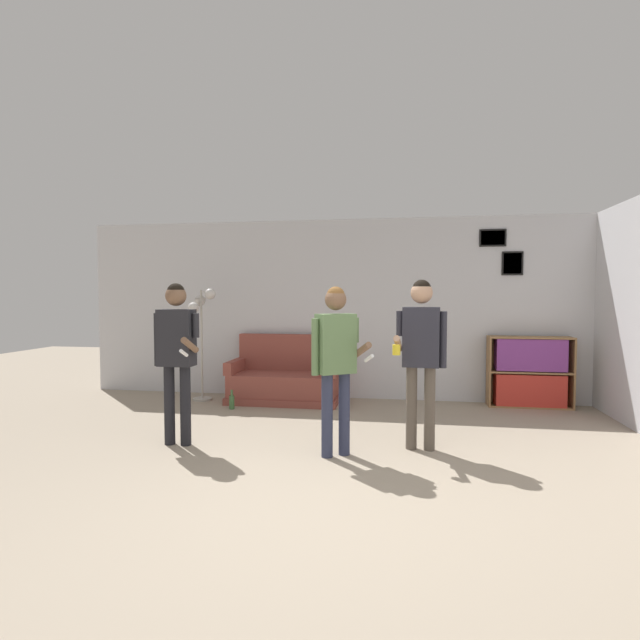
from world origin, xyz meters
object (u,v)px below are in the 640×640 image
(couch, at_px, (285,380))
(person_player_foreground_center, at_px, (336,353))
(bookshelf, at_px, (530,372))
(person_player_foreground_left, at_px, (176,346))
(person_watcher_holding_cup, at_px, (421,345))
(bottle_on_floor, at_px, (232,402))
(floor_lamp, at_px, (201,319))

(couch, distance_m, person_player_foreground_center, 2.69)
(bookshelf, height_order, person_player_foreground_left, person_player_foreground_left)
(person_watcher_holding_cup, distance_m, bottle_on_floor, 3.01)
(person_player_foreground_center, height_order, bottle_on_floor, person_player_foreground_center)
(floor_lamp, bearing_deg, couch, 6.44)
(couch, distance_m, bottle_on_floor, 0.90)
(person_player_foreground_left, bearing_deg, floor_lamp, 106.42)
(person_player_foreground_left, bearing_deg, person_player_foreground_center, -2.87)
(person_player_foreground_center, bearing_deg, bottle_on_floor, 133.98)
(floor_lamp, xyz_separation_m, bottle_on_floor, (0.64, -0.49, -1.11))
(couch, bearing_deg, bookshelf, 3.13)
(couch, height_order, person_player_foreground_center, person_player_foreground_center)
(couch, height_order, bookshelf, bookshelf)
(person_player_foreground_center, xyz_separation_m, person_watcher_holding_cup, (0.82, 0.34, 0.05))
(person_player_foreground_center, height_order, person_watcher_holding_cup, person_watcher_holding_cup)
(person_watcher_holding_cup, bearing_deg, couch, 132.91)
(person_watcher_holding_cup, bearing_deg, bookshelf, 54.84)
(couch, bearing_deg, person_player_foreground_left, -104.84)
(couch, distance_m, person_player_foreground_left, 2.47)
(couch, xyz_separation_m, person_watcher_holding_cup, (1.89, -2.03, 0.75))
(bookshelf, height_order, person_watcher_holding_cup, person_watcher_holding_cup)
(bookshelf, relative_size, person_player_foreground_center, 0.68)
(floor_lamp, relative_size, person_player_foreground_left, 0.99)
(bottle_on_floor, bearing_deg, couch, 46.52)
(bookshelf, bearing_deg, floor_lamp, -176.00)
(couch, distance_m, person_watcher_holding_cup, 2.87)
(couch, xyz_separation_m, floor_lamp, (-1.24, -0.14, 0.90))
(floor_lamp, distance_m, person_player_foreground_center, 3.21)
(couch, height_order, floor_lamp, floor_lamp)
(couch, xyz_separation_m, person_player_foreground_center, (1.07, -2.37, 0.70))
(person_player_foreground_left, distance_m, person_player_foreground_center, 1.68)
(couch, xyz_separation_m, bottle_on_floor, (-0.60, -0.63, -0.21))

